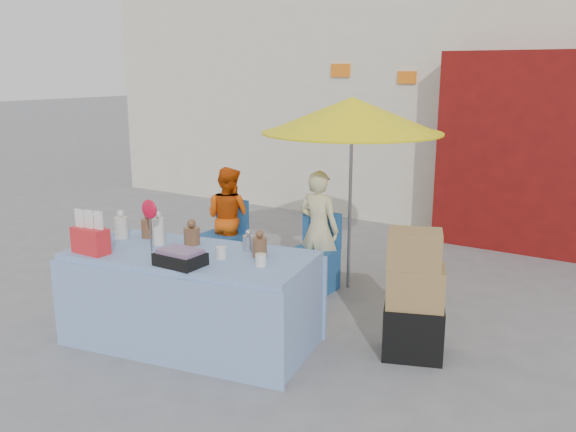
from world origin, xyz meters
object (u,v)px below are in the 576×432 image
Objects in this scene: vendor_beige at (319,229)px; box_stack at (414,299)px; chair_right at (312,268)px; vendor_orange at (229,218)px; market_table at (191,297)px; umbrella at (352,116)px; chair_left at (222,250)px.

vendor_beige is 1.20× the size of box_stack.
chair_right is 1.31m from vendor_orange.
box_stack is (1.52, -0.91, 0.25)m from chair_right.
market_table reaches higher than box_stack.
market_table is at bearing 119.42° from vendor_orange.
umbrella is (1.55, 0.15, 1.27)m from vendor_orange.
vendor_orange is (-1.25, 0.13, 0.37)m from chair_right.
vendor_orange is 2.01m from umbrella.
vendor_beige is 0.63× the size of umbrella.
box_stack is at bearing 159.84° from vendor_orange.
umbrella is 2.20m from box_stack.
chair_left is at bearing 90.53° from vendor_orange.
vendor_orange is 1.25m from vendor_beige.
market_table is 1.92m from box_stack.
vendor_orange is (-1.02, 1.84, 0.19)m from market_table.
chair_right is at bearing 174.34° from vendor_orange.
market_table is at bearing -58.71° from chair_left.
chair_left is 0.41× the size of umbrella.
box_stack is (1.52, -1.04, -0.15)m from vendor_beige.
market_table is 1.86× the size of vendor_orange.
vendor_orange is 1.13× the size of box_stack.
box_stack is at bearing -17.69° from chair_left.
chair_left is at bearing 161.84° from box_stack.
chair_right is 0.78× the size of box_stack.
box_stack is at bearing 145.99° from vendor_beige.
chair_left is at bearing -169.61° from umbrella.
vendor_orange is at bearing 159.37° from box_stack.
chair_left is 2.92m from box_stack.
vendor_beige is (1.25, 0.13, 0.40)m from chair_left.
umbrella reaches higher than chair_right.
market_table is 1.87m from vendor_beige.
market_table is 2.11× the size of box_stack.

